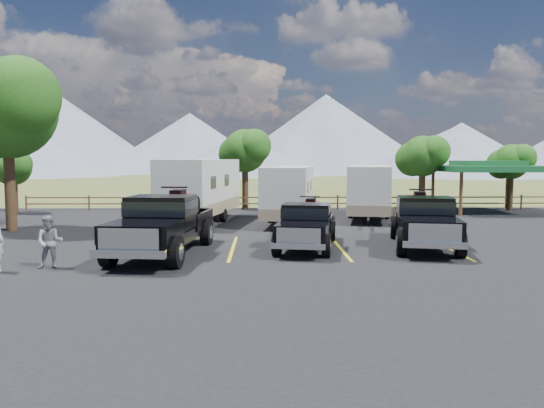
{
  "coord_description": "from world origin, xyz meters",
  "views": [
    {
      "loc": [
        -0.92,
        -15.55,
        3.4
      ],
      "look_at": [
        -0.52,
        5.04,
        1.6
      ],
      "focal_mm": 35.0,
      "sensor_mm": 36.0,
      "label": 1
    }
  ],
  "objects_px": {
    "tree_big_nw": "(6,109)",
    "trailer_right": "(369,191)",
    "rig_center": "(307,224)",
    "trailer_center": "(289,194)",
    "person_b": "(50,242)",
    "pavilion": "(487,168)",
    "rig_right": "(424,220)",
    "trailer_left": "(201,190)",
    "rig_left": "(164,223)"
  },
  "relations": [
    {
      "from": "tree_big_nw",
      "to": "trailer_right",
      "type": "height_order",
      "value": "tree_big_nw"
    },
    {
      "from": "rig_center",
      "to": "trailer_center",
      "type": "bearing_deg",
      "value": 102.81
    },
    {
      "from": "tree_big_nw",
      "to": "person_b",
      "type": "bearing_deg",
      "value": -58.79
    },
    {
      "from": "rig_center",
      "to": "person_b",
      "type": "bearing_deg",
      "value": -145.2
    },
    {
      "from": "rig_center",
      "to": "pavilion",
      "type": "bearing_deg",
      "value": 57.03
    },
    {
      "from": "pavilion",
      "to": "rig_right",
      "type": "relative_size",
      "value": 0.94
    },
    {
      "from": "trailer_left",
      "to": "trailer_center",
      "type": "distance_m",
      "value": 4.62
    },
    {
      "from": "trailer_left",
      "to": "trailer_right",
      "type": "distance_m",
      "value": 9.17
    },
    {
      "from": "rig_center",
      "to": "trailer_left",
      "type": "bearing_deg",
      "value": 132.28
    },
    {
      "from": "rig_left",
      "to": "rig_center",
      "type": "height_order",
      "value": "rig_left"
    },
    {
      "from": "trailer_center",
      "to": "trailer_left",
      "type": "bearing_deg",
      "value": -177.96
    },
    {
      "from": "rig_right",
      "to": "trailer_left",
      "type": "bearing_deg",
      "value": 151.16
    },
    {
      "from": "pavilion",
      "to": "rig_right",
      "type": "bearing_deg",
      "value": -121.4
    },
    {
      "from": "rig_left",
      "to": "rig_center",
      "type": "bearing_deg",
      "value": 20.26
    },
    {
      "from": "rig_center",
      "to": "tree_big_nw",
      "type": "bearing_deg",
      "value": 170.33
    },
    {
      "from": "rig_right",
      "to": "trailer_center",
      "type": "distance_m",
      "value": 8.65
    },
    {
      "from": "pavilion",
      "to": "rig_center",
      "type": "height_order",
      "value": "pavilion"
    },
    {
      "from": "rig_right",
      "to": "trailer_left",
      "type": "distance_m",
      "value": 12.14
    },
    {
      "from": "rig_left",
      "to": "trailer_right",
      "type": "height_order",
      "value": "trailer_right"
    },
    {
      "from": "trailer_center",
      "to": "person_b",
      "type": "relative_size",
      "value": 5.2
    },
    {
      "from": "trailer_left",
      "to": "trailer_center",
      "type": "bearing_deg",
      "value": 3.6
    },
    {
      "from": "person_b",
      "to": "rig_right",
      "type": "bearing_deg",
      "value": 7.04
    },
    {
      "from": "tree_big_nw",
      "to": "rig_right",
      "type": "xyz_separation_m",
      "value": [
        17.76,
        -4.77,
        -4.53
      ]
    },
    {
      "from": "pavilion",
      "to": "trailer_right",
      "type": "bearing_deg",
      "value": -155.35
    },
    {
      "from": "rig_right",
      "to": "trailer_center",
      "type": "bearing_deg",
      "value": 134.17
    },
    {
      "from": "rig_left",
      "to": "person_b",
      "type": "xyz_separation_m",
      "value": [
        -3.02,
        -2.4,
        -0.3
      ]
    },
    {
      "from": "trailer_center",
      "to": "person_b",
      "type": "xyz_separation_m",
      "value": [
        -7.84,
        -11.01,
        -0.71
      ]
    },
    {
      "from": "trailer_left",
      "to": "person_b",
      "type": "xyz_separation_m",
      "value": [
        -3.25,
        -11.55,
        -0.9
      ]
    },
    {
      "from": "rig_center",
      "to": "person_b",
      "type": "height_order",
      "value": "rig_center"
    },
    {
      "from": "pavilion",
      "to": "trailer_center",
      "type": "xyz_separation_m",
      "value": [
        -12.52,
        -5.53,
        -1.22
      ]
    },
    {
      "from": "rig_center",
      "to": "trailer_center",
      "type": "height_order",
      "value": "trailer_center"
    },
    {
      "from": "rig_left",
      "to": "trailer_center",
      "type": "relative_size",
      "value": 0.84
    },
    {
      "from": "pavilion",
      "to": "trailer_left",
      "type": "bearing_deg",
      "value": -163.71
    },
    {
      "from": "pavilion",
      "to": "rig_center",
      "type": "distance_m",
      "value": 17.85
    },
    {
      "from": "tree_big_nw",
      "to": "rig_right",
      "type": "height_order",
      "value": "tree_big_nw"
    },
    {
      "from": "trailer_right",
      "to": "trailer_center",
      "type": "bearing_deg",
      "value": -145.89
    },
    {
      "from": "tree_big_nw",
      "to": "rig_center",
      "type": "bearing_deg",
      "value": -20.22
    },
    {
      "from": "rig_right",
      "to": "trailer_left",
      "type": "relative_size",
      "value": 0.7
    },
    {
      "from": "rig_center",
      "to": "trailer_right",
      "type": "height_order",
      "value": "trailer_right"
    },
    {
      "from": "pavilion",
      "to": "rig_right",
      "type": "height_order",
      "value": "pavilion"
    },
    {
      "from": "rig_left",
      "to": "trailer_right",
      "type": "distance_m",
      "value": 14.01
    },
    {
      "from": "rig_right",
      "to": "trailer_right",
      "type": "xyz_separation_m",
      "value": [
        -0.25,
        9.06,
        0.51
      ]
    },
    {
      "from": "tree_big_nw",
      "to": "trailer_right",
      "type": "bearing_deg",
      "value": 13.76
    },
    {
      "from": "person_b",
      "to": "rig_left",
      "type": "bearing_deg",
      "value": 28.73
    },
    {
      "from": "tree_big_nw",
      "to": "trailer_right",
      "type": "xyz_separation_m",
      "value": [
        17.52,
        4.29,
        -4.03
      ]
    },
    {
      "from": "pavilion",
      "to": "trailer_right",
      "type": "relative_size",
      "value": 0.74
    },
    {
      "from": "rig_center",
      "to": "rig_left",
      "type": "bearing_deg",
      "value": -155.58
    },
    {
      "from": "rig_right",
      "to": "trailer_center",
      "type": "height_order",
      "value": "trailer_center"
    },
    {
      "from": "trailer_right",
      "to": "person_b",
      "type": "xyz_separation_m",
      "value": [
        -12.33,
        -12.86,
        -0.72
      ]
    },
    {
      "from": "tree_big_nw",
      "to": "trailer_left",
      "type": "xyz_separation_m",
      "value": [
        8.45,
        2.98,
        -3.85
      ]
    }
  ]
}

